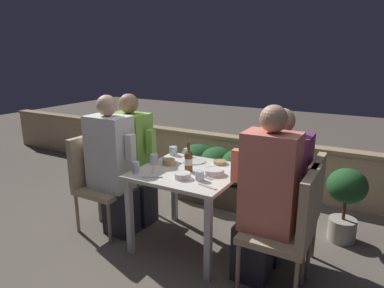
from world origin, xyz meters
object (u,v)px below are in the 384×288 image
chair_right_near (293,222)px  beer_bottle (189,160)px  person_green_blouse (134,159)px  potted_plant (346,197)px  chair_right_far (300,205)px  chair_left_far (118,167)px  chair_left_near (97,175)px  person_coral_top (265,198)px  person_purple_stripe (274,188)px  person_white_polo (113,166)px

chair_right_near → beer_bottle: beer_bottle is taller
person_green_blouse → potted_plant: person_green_blouse is taller
chair_right_far → chair_left_far: bearing=179.9°
chair_left_far → beer_bottle: 0.99m
chair_right_near → beer_bottle: size_ratio=3.59×
chair_left_near → person_green_blouse: size_ratio=0.71×
chair_left_near → chair_right_far: (1.87, 0.27, 0.00)m
chair_right_far → beer_bottle: bearing=-169.7°
chair_left_far → chair_right_far: size_ratio=1.00×
person_coral_top → chair_right_far: 0.39m
chair_left_near → person_purple_stripe: person_purple_stripe is taller
beer_bottle → potted_plant: size_ratio=0.37×
chair_left_far → chair_right_near: 1.89m
chair_right_near → chair_left_near: bearing=178.6°
person_white_polo → potted_plant: size_ratio=1.91×
person_white_polo → person_green_blouse: size_ratio=1.01×
chair_left_near → beer_bottle: size_ratio=3.59×
potted_plant → person_coral_top: bearing=-116.4°
beer_bottle → chair_right_far: bearing=10.3°
chair_right_near → person_purple_stripe: size_ratio=0.72×
person_coral_top → person_purple_stripe: 0.31m
chair_right_near → chair_right_far: size_ratio=1.00×
chair_right_near → chair_right_far: same height
person_purple_stripe → beer_bottle: (-0.69, -0.16, 0.17)m
person_green_blouse → potted_plant: bearing=18.0°
chair_left_far → chair_right_far: 1.84m
chair_right_near → potted_plant: 0.98m
chair_right_near → potted_plant: chair_right_near is taller
chair_left_far → person_green_blouse: person_green_blouse is taller
person_purple_stripe → beer_bottle: person_purple_stripe is taller
person_green_blouse → person_coral_top: 1.48m
chair_right_far → beer_bottle: beer_bottle is taller
person_green_blouse → chair_right_near: size_ratio=1.42×
potted_plant → chair_left_near: bearing=-157.5°
chair_right_near → person_coral_top: (-0.21, -0.00, 0.14)m
chair_left_near → beer_bottle: (0.97, 0.10, 0.27)m
person_white_polo → potted_plant: bearing=24.7°
potted_plant → person_green_blouse: bearing=-162.0°
person_white_polo → potted_plant: person_white_polo is taller
person_white_polo → person_purple_stripe: (1.45, 0.27, -0.03)m
chair_left_near → potted_plant: size_ratio=1.33×
chair_left_far → person_coral_top: person_coral_top is taller
chair_left_near → person_white_polo: bearing=0.0°
chair_right_near → chair_right_far: bearing=93.7°
chair_right_far → person_green_blouse: bearing=179.9°
chair_left_far → person_green_blouse: (0.21, 0.00, 0.12)m
person_coral_top → chair_right_far: bearing=58.9°
person_green_blouse → beer_bottle: 0.76m
person_green_blouse → chair_right_far: size_ratio=1.42×
person_purple_stripe → chair_left_near: bearing=-170.9°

